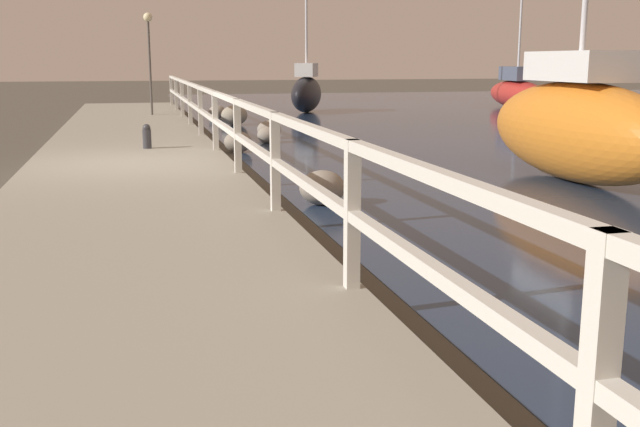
{
  "coord_description": "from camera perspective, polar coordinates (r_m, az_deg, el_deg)",
  "views": [
    {
      "loc": [
        0.04,
        -12.39,
        1.85
      ],
      "look_at": [
        2.56,
        -2.39,
        -0.26
      ],
      "focal_mm": 42.0,
      "sensor_mm": 36.0,
      "label": 1
    }
  ],
  "objects": [
    {
      "name": "dock_walkway",
      "position": [
        12.51,
        -14.2,
        3.24
      ],
      "size": [
        3.29,
        36.0,
        0.23
      ],
      "color": "gray",
      "rests_on": "ground"
    },
    {
      "name": "dock_lamp",
      "position": [
        23.58,
        -12.92,
        12.86
      ],
      "size": [
        0.27,
        0.27,
        3.03
      ],
      "color": "#514C47",
      "rests_on": "dock_walkway"
    },
    {
      "name": "mooring_bollard",
      "position": [
        14.51,
        -13.05,
        5.77
      ],
      "size": [
        0.16,
        0.16,
        0.46
      ],
      "color": "#333338",
      "rests_on": "dock_walkway"
    },
    {
      "name": "sailboat_orange",
      "position": [
        12.3,
        18.98,
        6.35
      ],
      "size": [
        1.46,
        4.86,
        7.12
      ],
      "rotation": [
        0.0,
        0.0,
        -0.03
      ],
      "color": "orange",
      "rests_on": "water_surface"
    },
    {
      "name": "ground_plane",
      "position": [
        12.53,
        -14.18,
        2.72
      ],
      "size": [
        120.0,
        120.0,
        0.0
      ],
      "primitive_type": "plane",
      "color": "#4C473D"
    },
    {
      "name": "boulder_upstream",
      "position": [
        22.11,
        -6.55,
        7.44
      ],
      "size": [
        0.76,
        0.69,
        0.57
      ],
      "color": "gray",
      "rests_on": "ground"
    },
    {
      "name": "boulder_mid_strip",
      "position": [
        17.22,
        -3.99,
        6.0
      ],
      "size": [
        0.49,
        0.44,
        0.37
      ],
      "color": "gray",
      "rests_on": "ground"
    },
    {
      "name": "boulder_far_strip",
      "position": [
        24.67,
        -7.85,
        7.66
      ],
      "size": [
        0.57,
        0.51,
        0.43
      ],
      "color": "gray",
      "rests_on": "ground"
    },
    {
      "name": "sailboat_black",
      "position": [
        27.49,
        -1.03,
        9.28
      ],
      "size": [
        2.21,
        3.54,
        6.57
      ],
      "rotation": [
        0.0,
        0.0,
        -0.4
      ],
      "color": "black",
      "rests_on": "water_surface"
    },
    {
      "name": "boulder_downstream",
      "position": [
        9.75,
        0.18,
        1.98
      ],
      "size": [
        0.61,
        0.54,
        0.45
      ],
      "color": "gray",
      "rests_on": "ground"
    },
    {
      "name": "boulder_water_edge",
      "position": [
        18.21,
        -3.9,
        6.4
      ],
      "size": [
        0.58,
        0.52,
        0.43
      ],
      "color": "gray",
      "rests_on": "ground"
    },
    {
      "name": "sailboat_red",
      "position": [
        30.71,
        14.78,
        8.98
      ],
      "size": [
        2.25,
        6.03,
        6.19
      ],
      "rotation": [
        0.0,
        0.0,
        -0.18
      ],
      "color": "red",
      "rests_on": "water_surface"
    },
    {
      "name": "boulder_near_dock",
      "position": [
        15.49,
        -6.27,
        5.44
      ],
      "size": [
        0.57,
        0.52,
        0.43
      ],
      "color": "gray",
      "rests_on": "ground"
    },
    {
      "name": "railing",
      "position": [
        12.51,
        -7.26,
        7.42
      ],
      "size": [
        0.1,
        32.5,
        1.08
      ],
      "color": "silver",
      "rests_on": "dock_walkway"
    }
  ]
}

